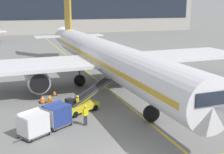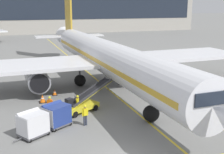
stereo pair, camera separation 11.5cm
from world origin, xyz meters
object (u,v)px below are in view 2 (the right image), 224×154
(belt_loader, at_px, (82,103))
(safety_cone_engine_keepout, at_px, (55,92))
(ground_crew_by_carts, at_px, (78,103))
(parked_airplane, at_px, (104,56))
(safety_cone_wingtip, at_px, (43,88))
(ground_crew_marshaller, at_px, (50,104))
(baggage_cart_lead, at_px, (56,115))
(ground_crew_by_loader, at_px, (85,114))
(baggage_cart_second, at_px, (33,123))
(safety_cone_nose_mark, at_px, (43,99))

(belt_loader, distance_m, safety_cone_engine_keepout, 6.08)
(ground_crew_by_carts, bearing_deg, parked_airplane, 57.69)
(parked_airplane, distance_m, ground_crew_by_carts, 9.96)
(ground_crew_by_carts, xyz_separation_m, safety_cone_wingtip, (-2.14, 8.38, -0.65))
(ground_crew_marshaller, distance_m, safety_cone_wingtip, 7.94)
(baggage_cart_lead, relative_size, safety_cone_wingtip, 3.88)
(belt_loader, bearing_deg, ground_crew_by_loader, -99.57)
(ground_crew_by_carts, xyz_separation_m, ground_crew_marshaller, (-2.39, 0.47, 0.00))
(belt_loader, height_order, safety_cone_wingtip, belt_loader)
(parked_airplane, bearing_deg, ground_crew_by_carts, -122.31)
(baggage_cart_lead, distance_m, safety_cone_wingtip, 10.57)
(parked_airplane, relative_size, baggage_cart_lead, 16.95)
(ground_crew_by_loader, bearing_deg, belt_loader, 80.43)
(belt_loader, height_order, ground_crew_by_carts, belt_loader)
(baggage_cart_second, bearing_deg, safety_cone_wingtip, 80.20)
(ground_crew_marshaller, bearing_deg, baggage_cart_second, -114.79)
(baggage_cart_second, relative_size, ground_crew_by_loader, 1.57)
(baggage_cart_second, height_order, ground_crew_marshaller, baggage_cart_second)
(ground_crew_marshaller, bearing_deg, safety_cone_engine_keepout, 77.99)
(baggage_cart_lead, bearing_deg, safety_cone_wingtip, 89.41)
(baggage_cart_second, height_order, safety_cone_wingtip, baggage_cart_second)
(safety_cone_wingtip, bearing_deg, ground_crew_by_loader, -79.19)
(baggage_cart_lead, height_order, ground_crew_by_carts, baggage_cart_lead)
(ground_crew_by_loader, relative_size, ground_crew_marshaller, 1.00)
(safety_cone_engine_keepout, xyz_separation_m, safety_cone_wingtip, (-1.01, 2.02, 0.04))
(parked_airplane, distance_m, ground_crew_by_loader, 12.32)
(ground_crew_marshaller, bearing_deg, safety_cone_wingtip, 88.23)
(safety_cone_wingtip, xyz_separation_m, safety_cone_nose_mark, (-0.50, -4.10, 0.04))
(baggage_cart_lead, bearing_deg, ground_crew_by_carts, 44.00)
(baggage_cart_lead, relative_size, ground_crew_marshaller, 1.57)
(ground_crew_by_carts, relative_size, safety_cone_engine_keepout, 2.81)
(ground_crew_by_loader, height_order, ground_crew_by_carts, same)
(baggage_cart_second, relative_size, ground_crew_by_carts, 1.57)
(ground_crew_marshaller, height_order, safety_cone_engine_keepout, ground_crew_marshaller)
(ground_crew_by_carts, bearing_deg, ground_crew_marshaller, 168.97)
(ground_crew_by_loader, distance_m, safety_cone_engine_keepout, 9.21)
(ground_crew_by_loader, relative_size, safety_cone_wingtip, 2.47)
(ground_crew_marshaller, bearing_deg, baggage_cart_lead, -87.05)
(parked_airplane, bearing_deg, ground_crew_by_loader, -115.32)
(baggage_cart_second, bearing_deg, ground_crew_marshaller, 65.21)
(parked_airplane, xyz_separation_m, baggage_cart_lead, (-7.38, -10.29, -2.63))
(ground_crew_by_loader, relative_size, ground_crew_by_carts, 1.00)
(ground_crew_by_loader, xyz_separation_m, safety_cone_wingtip, (-2.13, 11.14, -0.65))
(baggage_cart_second, bearing_deg, baggage_cart_lead, 32.73)
(baggage_cart_lead, height_order, safety_cone_wingtip, baggage_cart_lead)
(safety_cone_nose_mark, bearing_deg, safety_cone_engine_keepout, 54.16)
(belt_loader, height_order, safety_cone_engine_keepout, belt_loader)
(safety_cone_nose_mark, bearing_deg, ground_crew_by_loader, -69.55)
(baggage_cart_second, bearing_deg, belt_loader, 39.87)
(baggage_cart_second, distance_m, safety_cone_engine_keepout, 10.25)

